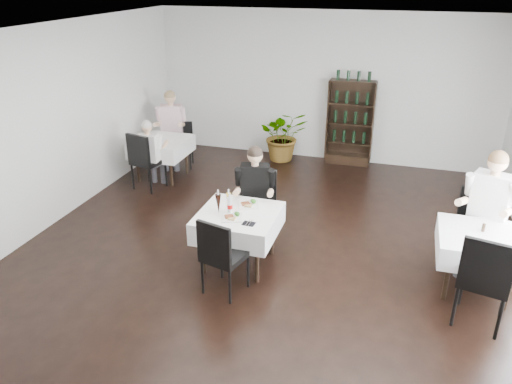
{
  "coord_description": "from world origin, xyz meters",
  "views": [
    {
      "loc": [
        1.64,
        -5.54,
        3.7
      ],
      "look_at": [
        -0.12,
        0.2,
        1.01
      ],
      "focal_mm": 35.0,
      "sensor_mm": 36.0,
      "label": 1
    }
  ],
  "objects_px": {
    "wine_shelf": "(350,124)",
    "main_table": "(239,223)",
    "potted_tree": "(283,135)",
    "diner_main": "(255,189)"
  },
  "relations": [
    {
      "from": "main_table",
      "to": "diner_main",
      "type": "xyz_separation_m",
      "value": [
        0.03,
        0.62,
        0.23
      ]
    },
    {
      "from": "wine_shelf",
      "to": "potted_tree",
      "type": "xyz_separation_m",
      "value": [
        -1.33,
        -0.18,
        -0.31
      ]
    },
    {
      "from": "main_table",
      "to": "potted_tree",
      "type": "bearing_deg",
      "value": 95.93
    },
    {
      "from": "potted_tree",
      "to": "main_table",
      "type": "bearing_deg",
      "value": -84.07
    },
    {
      "from": "main_table",
      "to": "potted_tree",
      "type": "xyz_separation_m",
      "value": [
        -0.43,
        4.13,
        -0.08
      ]
    },
    {
      "from": "wine_shelf",
      "to": "potted_tree",
      "type": "distance_m",
      "value": 1.38
    },
    {
      "from": "potted_tree",
      "to": "diner_main",
      "type": "xyz_separation_m",
      "value": [
        0.46,
        -3.52,
        0.31
      ]
    },
    {
      "from": "wine_shelf",
      "to": "main_table",
      "type": "xyz_separation_m",
      "value": [
        -0.9,
        -4.31,
        -0.23
      ]
    },
    {
      "from": "potted_tree",
      "to": "diner_main",
      "type": "height_order",
      "value": "diner_main"
    },
    {
      "from": "wine_shelf",
      "to": "main_table",
      "type": "distance_m",
      "value": 4.41
    }
  ]
}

